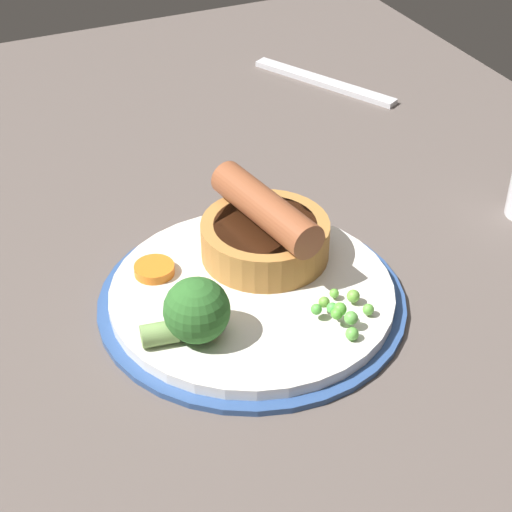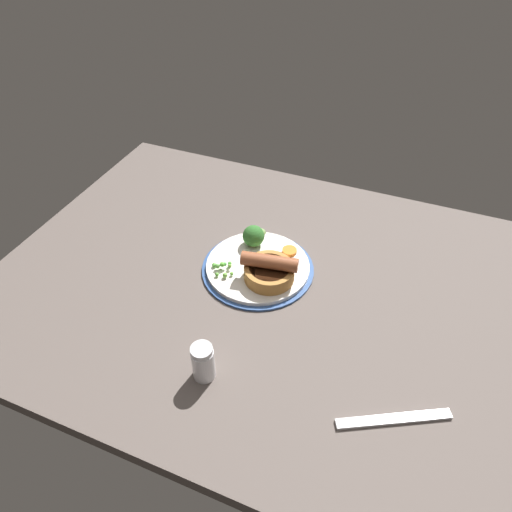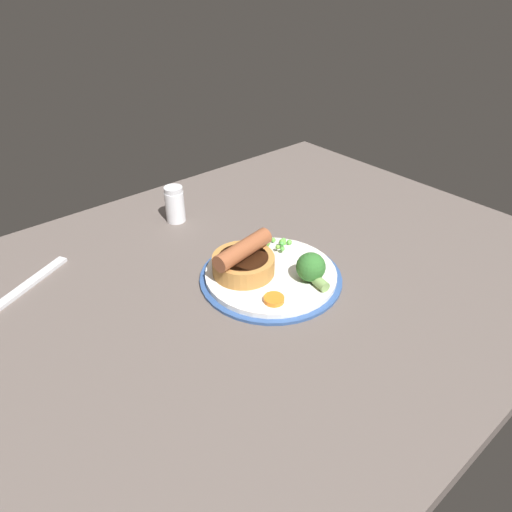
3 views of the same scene
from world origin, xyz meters
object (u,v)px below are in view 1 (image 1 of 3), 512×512
(fork, at_px, (324,82))
(carrot_slice_0, at_px, (154,269))
(dinner_plate, at_px, (252,297))
(sausage_pudding, at_px, (258,230))
(pea_pile, at_px, (343,310))
(broccoli_floret_near, at_px, (194,312))

(fork, bearing_deg, carrot_slice_0, -74.96)
(dinner_plate, height_order, sausage_pudding, sausage_pudding)
(sausage_pudding, height_order, pea_pile, sausage_pudding)
(sausage_pudding, bearing_deg, dinner_plate, 140.27)
(broccoli_floret_near, relative_size, fork, 0.35)
(sausage_pudding, bearing_deg, fork, -46.61)
(sausage_pudding, xyz_separation_m, fork, (-0.28, 0.21, -0.03))
(dinner_plate, bearing_deg, broccoli_floret_near, -60.68)
(pea_pile, bearing_deg, dinner_plate, -143.98)
(dinner_plate, distance_m, sausage_pudding, 0.05)
(broccoli_floret_near, bearing_deg, dinner_plate, 38.73)
(sausage_pudding, distance_m, pea_pile, 0.10)
(dinner_plate, relative_size, pea_pile, 4.47)
(sausage_pudding, distance_m, carrot_slice_0, 0.08)
(pea_pile, distance_m, carrot_slice_0, 0.15)
(dinner_plate, relative_size, fork, 1.28)
(carrot_slice_0, height_order, fork, carrot_slice_0)
(broccoli_floret_near, bearing_deg, sausage_pudding, 51.17)
(dinner_plate, relative_size, broccoli_floret_near, 3.66)
(dinner_plate, height_order, fork, dinner_plate)
(broccoli_floret_near, xyz_separation_m, carrot_slice_0, (-0.08, -0.00, -0.02))
(fork, bearing_deg, pea_pile, -54.21)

